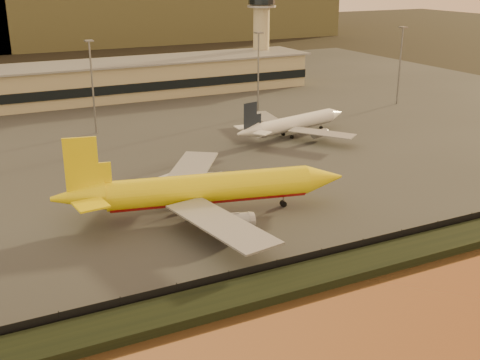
# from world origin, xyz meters

# --- Properties ---
(ground) EXTENTS (900.00, 900.00, 0.00)m
(ground) POSITION_xyz_m (0.00, 0.00, 0.00)
(ground) COLOR black
(ground) RESTS_ON ground
(embankment) EXTENTS (320.00, 7.00, 1.40)m
(embankment) POSITION_xyz_m (0.00, -17.00, 0.70)
(embankment) COLOR black
(embankment) RESTS_ON ground
(tarmac) EXTENTS (320.00, 220.00, 0.20)m
(tarmac) POSITION_xyz_m (0.00, 95.00, 0.10)
(tarmac) COLOR #2D2D2D
(tarmac) RESTS_ON ground
(perimeter_fence) EXTENTS (300.00, 0.05, 2.20)m
(perimeter_fence) POSITION_xyz_m (0.00, -13.00, 1.30)
(perimeter_fence) COLOR black
(perimeter_fence) RESTS_ON tarmac
(terminal_building) EXTENTS (202.00, 25.00, 12.60)m
(terminal_building) POSITION_xyz_m (-14.52, 125.55, 6.25)
(terminal_building) COLOR tan
(terminal_building) RESTS_ON tarmac
(control_tower) EXTENTS (11.20, 11.20, 35.50)m
(control_tower) POSITION_xyz_m (70.00, 131.00, 21.66)
(control_tower) COLOR tan
(control_tower) RESTS_ON tarmac
(apron_light_masts) EXTENTS (152.20, 12.20, 25.40)m
(apron_light_masts) POSITION_xyz_m (15.00, 75.00, 15.70)
(apron_light_masts) COLOR slate
(apron_light_masts) RESTS_ON tarmac
(dhl_cargo_jet) EXTENTS (54.18, 52.16, 16.29)m
(dhl_cargo_jet) POSITION_xyz_m (-6.39, 13.02, 5.06)
(dhl_cargo_jet) COLOR yellow
(dhl_cargo_jet) RESTS_ON tarmac
(white_narrowbody_jet) EXTENTS (39.38, 37.74, 11.42)m
(white_narrowbody_jet) POSITION_xyz_m (37.48, 53.00, 3.61)
(white_narrowbody_jet) COLOR white
(white_narrowbody_jet) RESTS_ON tarmac
(gse_vehicle_yellow) EXTENTS (4.80, 3.48, 1.97)m
(gse_vehicle_yellow) POSITION_xyz_m (3.83, 23.36, 1.19)
(gse_vehicle_yellow) COLOR yellow
(gse_vehicle_yellow) RESTS_ON tarmac
(gse_vehicle_white) EXTENTS (4.58, 3.42, 1.88)m
(gse_vehicle_white) POSITION_xyz_m (-7.18, 31.57, 1.14)
(gse_vehicle_white) COLOR white
(gse_vehicle_white) RESTS_ON tarmac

